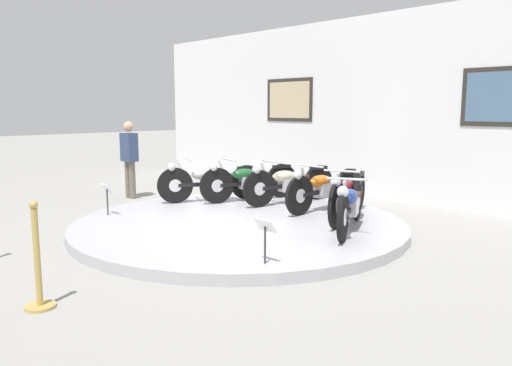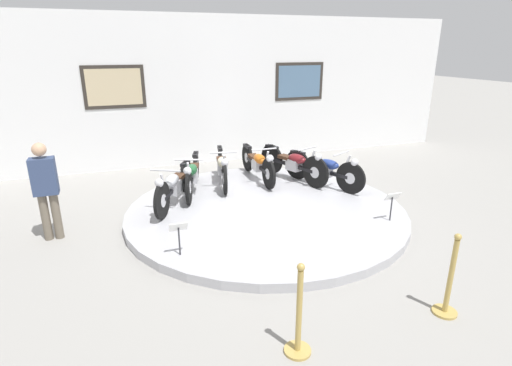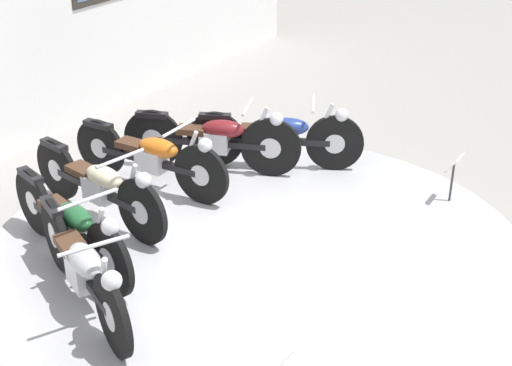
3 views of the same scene
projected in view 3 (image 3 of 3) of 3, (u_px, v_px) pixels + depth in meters
name	position (u px, v px, depth m)	size (l,w,h in m)	color
ground_plane	(258.00, 257.00, 6.73)	(60.00, 60.00, 0.00)	gray
display_platform	(258.00, 251.00, 6.70)	(5.07, 5.07, 0.14)	#ADADB2
motorcycle_silver	(83.00, 267.00, 5.62)	(0.97, 1.80, 0.80)	black
motorcycle_green	(71.00, 224.00, 6.22)	(0.70, 1.93, 0.80)	black
motorcycle_cream	(99.00, 185.00, 6.91)	(0.56, 1.98, 0.80)	black
motorcycle_orange	(152.00, 156.00, 7.53)	(0.54, 2.00, 0.80)	black
motorcycle_maroon	(214.00, 138.00, 7.92)	(0.79, 1.92, 0.82)	black
motorcycle_blue	(278.00, 136.00, 8.00)	(0.94, 1.82, 0.80)	black
info_placard_front_centre	(454.00, 169.00, 7.28)	(0.26, 0.11, 0.51)	#333338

